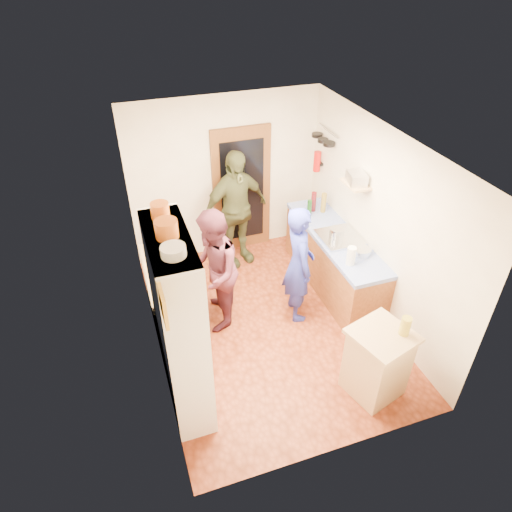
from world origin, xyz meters
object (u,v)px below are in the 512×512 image
person_back (236,209)px  person_left (216,270)px  hutch_body (179,326)px  island_base (377,364)px  right_counter_base (333,262)px  person_hob (302,265)px

person_back → person_left: bearing=-133.0°
person_left → hutch_body: bearing=-16.3°
island_base → person_back: person_back is taller
hutch_body → right_counter_base: (2.50, 1.30, -0.68)m
person_left → person_back: (0.67, 1.27, 0.09)m
hutch_body → person_hob: (1.78, 0.87, -0.25)m
right_counter_base → person_left: 1.89m
person_hob → person_left: (-1.10, 0.25, 0.02)m
hutch_body → person_hob: size_ratio=1.30×
hutch_body → right_counter_base: 2.90m
person_hob → person_left: person_left is taller
person_left → person_back: person_back is taller
hutch_body → person_left: (0.67, 1.12, -0.24)m
person_back → right_counter_base: bearing=-58.5°
island_base → person_back: bearing=103.6°
island_base → person_left: 2.28m
hutch_body → person_back: (1.34, 2.39, -0.15)m
person_hob → person_back: 1.59m
hutch_body → right_counter_base: hutch_body is taller
island_base → hutch_body: bearing=162.9°
hutch_body → person_left: hutch_body is taller
right_counter_base → person_hob: size_ratio=1.30×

